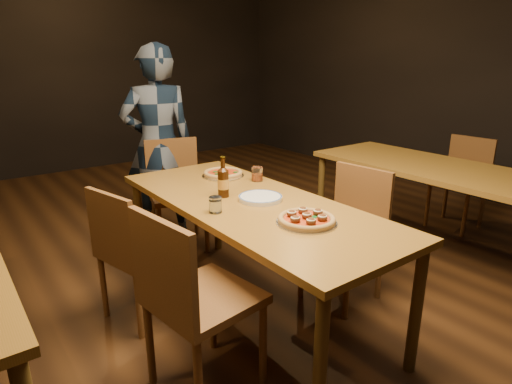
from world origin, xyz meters
TOP-DOWN VIEW (x-y plane):
  - ground at (0.00, 0.00)m, footprint 9.00×9.00m
  - room_shell at (0.00, 0.00)m, footprint 9.00×9.00m
  - table_main at (0.00, 0.00)m, footprint 0.80×2.00m
  - table_right at (1.70, -0.20)m, footprint 0.80×2.00m
  - chair_main_nw at (-0.56, -0.38)m, footprint 0.51×0.51m
  - chair_main_sw at (-0.55, 0.38)m, footprint 0.51×0.51m
  - chair_main_e at (0.58, -0.22)m, footprint 0.47×0.47m
  - chair_end at (0.10, 1.17)m, footprint 0.55×0.55m
  - chair_nbr_right at (2.42, -0.01)m, footprint 0.44×0.44m
  - pizza_meatball at (0.02, -0.46)m, footprint 0.32×0.32m
  - pizza_margherita at (0.18, 0.58)m, footprint 0.30×0.30m
  - plate_stack at (0.06, -0.02)m, footprint 0.26×0.26m
  - beer_bottle at (-0.08, 0.17)m, footprint 0.07×0.07m
  - water_glass at (-0.27, -0.04)m, footprint 0.07×0.07m
  - amber_glass at (0.30, 0.33)m, footprint 0.08×0.08m
  - diner at (0.09, 1.49)m, footprint 0.70×0.56m

SIDE VIEW (x-z plane):
  - ground at x=0.00m, z-range 0.00..0.00m
  - chair_main_sw at x=-0.55m, z-range 0.00..0.90m
  - chair_nbr_right at x=2.42m, z-range 0.00..0.90m
  - chair_main_e at x=0.58m, z-range 0.00..0.92m
  - chair_end at x=0.10m, z-range 0.00..0.95m
  - chair_main_nw at x=-0.56m, z-range 0.00..0.98m
  - table_main at x=0.00m, z-range 0.30..1.05m
  - table_right at x=1.70m, z-range 0.30..1.05m
  - plate_stack at x=0.06m, z-range 0.75..0.78m
  - pizza_margherita at x=0.18m, z-range 0.75..0.79m
  - pizza_meatball at x=0.02m, z-range 0.74..0.80m
  - water_glass at x=-0.27m, z-range 0.75..0.84m
  - amber_glass at x=0.30m, z-range 0.75..0.85m
  - beer_bottle at x=-0.08m, z-range 0.72..0.96m
  - diner at x=0.09m, z-range 0.00..1.69m
  - room_shell at x=0.00m, z-range -2.64..6.36m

